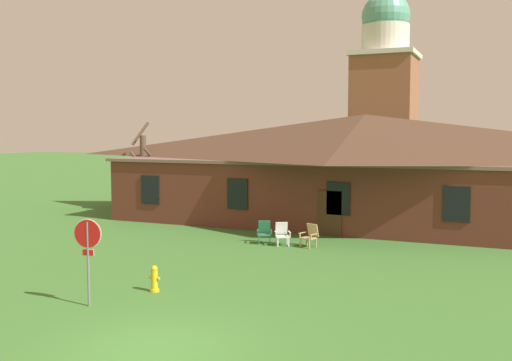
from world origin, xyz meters
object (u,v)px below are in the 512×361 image
lawn_chair_near_door (282,233)px  lawn_chair_left_end (310,235)px  stop_sign (88,245)px  lawn_chair_by_porch (264,232)px  fire_hydrant (154,279)px

lawn_chair_near_door → lawn_chair_left_end: size_ratio=1.00×
lawn_chair_left_end → stop_sign: bearing=-106.2°
lawn_chair_by_porch → lawn_chair_left_end: same height
stop_sign → lawn_chair_by_porch: bearing=84.9°
stop_sign → fire_hydrant: (0.83, 1.93, -1.32)m
lawn_chair_near_door → fire_hydrant: lawn_chair_near_door is taller
lawn_chair_by_porch → lawn_chair_near_door: same height
lawn_chair_left_end → fire_hydrant: 8.56m
fire_hydrant → stop_sign: bearing=-113.3°
stop_sign → lawn_chair_by_porch: stop_sign is taller
lawn_chair_left_end → fire_hydrant: size_ratio=1.21×
stop_sign → lawn_chair_left_end: 10.71m
lawn_chair_near_door → stop_sign: bearing=-99.9°
stop_sign → lawn_chair_by_porch: (0.91, 10.23, -1.20)m
stop_sign → fire_hydrant: size_ratio=3.05×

